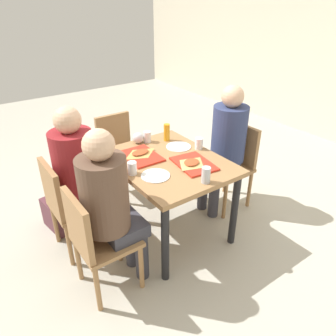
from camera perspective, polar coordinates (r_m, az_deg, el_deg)
name	(u,v)px	position (r m, az deg, el deg)	size (l,w,h in m)	color
ground_plane	(168,230)	(3.05, 0.00, -10.91)	(10.00, 10.00, 0.02)	#B2AD9E
main_table	(168,171)	(2.69, 0.00, -0.52)	(1.04, 0.83, 0.72)	#9E7247
chair_near_left	(67,202)	(2.68, -17.48, -5.72)	(0.40, 0.40, 0.83)	#9E7247
chair_near_right	(94,238)	(2.27, -12.94, -11.93)	(0.40, 0.40, 0.83)	#9E7247
chair_far_side	(234,160)	(3.23, 11.59, 1.35)	(0.40, 0.40, 0.83)	#9E7247
chair_left_end	(119,148)	(3.45, -8.76, 3.44)	(0.40, 0.40, 0.83)	#9E7247
person_in_red	(80,170)	(2.59, -15.39, -0.27)	(0.32, 0.42, 1.24)	#383842
person_in_brown_jacket	(110,201)	(2.17, -10.27, -5.70)	(0.32, 0.42, 1.24)	#383842
person_far_side	(226,141)	(3.03, 10.19, 4.78)	(0.32, 0.42, 1.24)	#383842
tray_red_near	(141,156)	(2.71, -4.73, 2.14)	(0.36, 0.26, 0.02)	red
tray_red_far	(194,164)	(2.58, 4.58, 0.74)	(0.36, 0.26, 0.02)	red
paper_plate_center	(179,147)	(2.88, 1.88, 3.80)	(0.22, 0.22, 0.01)	white
paper_plate_near_edge	(155,176)	(2.42, -2.23, -1.36)	(0.22, 0.22, 0.01)	white
pizza_slice_a	(140,153)	(2.72, -4.95, 2.70)	(0.18, 0.25, 0.02)	tan
pizza_slice_b	(191,163)	(2.56, 4.18, 0.93)	(0.22, 0.24, 0.02)	#DBAD60
plastic_cup_a	(199,144)	(2.84, 5.48, 4.34)	(0.07, 0.07, 0.10)	white
plastic_cup_b	(132,168)	(2.44, -6.37, -0.02)	(0.07, 0.07, 0.10)	white
plastic_cup_c	(147,137)	(2.97, -3.71, 5.54)	(0.07, 0.07, 0.10)	white
soda_can	(206,175)	(2.33, 6.75, -1.24)	(0.07, 0.07, 0.12)	#B7BCC6
condiment_bottle	(167,132)	(2.98, -0.22, 6.33)	(0.06, 0.06, 0.16)	orange
foil_bundle	(138,138)	(2.95, -5.34, 5.33)	(0.10, 0.10, 0.10)	silver
handbag	(57,215)	(3.15, -19.03, -7.93)	(0.32, 0.16, 0.28)	#592D38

